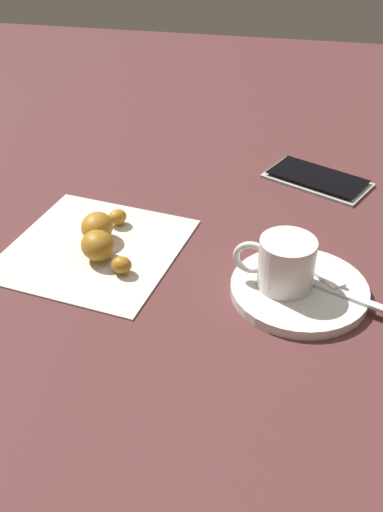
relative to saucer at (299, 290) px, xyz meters
name	(u,v)px	position (x,y,z in m)	size (l,w,h in m)	color
ground_plane	(199,267)	(0.11, -0.03, -0.01)	(1.80, 1.80, 0.00)	#542C2B
saucer	(299,290)	(0.00, 0.00, 0.00)	(0.14, 0.14, 0.01)	white
espresso_cup	(285,263)	(0.02, 0.00, 0.03)	(0.08, 0.06, 0.05)	white
teaspoon	(309,281)	(-0.01, -0.01, 0.01)	(0.12, 0.06, 0.01)	silver
sugar_packet	(320,272)	(-0.02, -0.02, 0.01)	(0.07, 0.02, 0.01)	white
napkin	(94,248)	(0.23, -0.04, 0.00)	(0.19, 0.20, 0.00)	silver
croissant	(101,236)	(0.22, -0.04, 0.01)	(0.08, 0.12, 0.03)	#AA781C
cell_phone	(317,179)	(-0.01, -0.25, 0.00)	(0.15, 0.12, 0.01)	#B7BCBA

